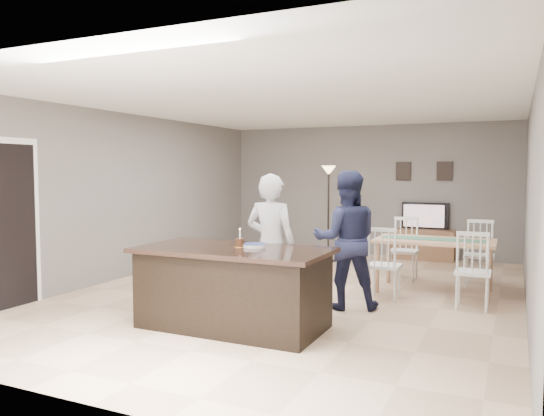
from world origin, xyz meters
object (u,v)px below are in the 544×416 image
at_px(tv_console, 423,245).
at_px(dining_table, 435,249).
at_px(kitchen_island, 233,287).
at_px(man, 346,240).
at_px(television, 424,216).
at_px(floor_lamp, 329,187).
at_px(woman, 271,245).
at_px(birthday_cake, 240,243).
at_px(plate_stack, 254,245).

height_order(tv_console, dining_table, dining_table).
xyz_separation_m(kitchen_island, man, (0.89, 1.35, 0.43)).
xyz_separation_m(television, dining_table, (0.60, -2.91, -0.22)).
distance_m(tv_console, dining_table, 2.93).
relative_size(television, floor_lamp, 0.49).
bearing_deg(woman, television, -102.27).
bearing_deg(kitchen_island, tv_console, 77.84).
height_order(birthday_cake, dining_table, birthday_cake).
height_order(plate_stack, dining_table, dining_table).
relative_size(television, plate_stack, 3.56).
bearing_deg(television, birthday_cake, 78.18).
bearing_deg(floor_lamp, man, -67.58).
xyz_separation_m(television, man, (-0.31, -4.29, 0.02)).
bearing_deg(woman, dining_table, -128.15).
height_order(tv_console, woman, woman).
bearing_deg(floor_lamp, television, 32.29).
distance_m(tv_console, floor_lamp, 2.22).
bearing_deg(dining_table, woman, -127.86).
bearing_deg(man, plate_stack, 38.40).
height_order(woman, floor_lamp, floor_lamp).
bearing_deg(television, plate_stack, 79.68).
bearing_deg(woman, birthday_cake, 73.27).
xyz_separation_m(tv_console, floor_lamp, (-1.65, -0.97, 1.14)).
xyz_separation_m(television, birthday_cake, (-1.16, -5.55, 0.09)).
distance_m(woman, man, 1.03).
xyz_separation_m(man, birthday_cake, (-0.86, -1.26, 0.07)).
relative_size(woman, man, 0.98).
relative_size(woman, birthday_cake, 8.16).
relative_size(television, birthday_cake, 4.33).
xyz_separation_m(tv_console, dining_table, (0.60, -2.84, 0.34)).
bearing_deg(kitchen_island, floor_lamp, 95.54).
bearing_deg(floor_lamp, dining_table, -39.84).
xyz_separation_m(plate_stack, floor_lamp, (-0.64, 4.46, 0.52)).
distance_m(television, dining_table, 2.98).
relative_size(man, plate_stack, 6.85).
relative_size(television, dining_table, 0.49).
height_order(television, plate_stack, television).
height_order(kitchen_island, woman, woman).
xyz_separation_m(kitchen_island, television, (1.20, 5.64, 0.41)).
height_order(tv_console, floor_lamp, floor_lamp).
height_order(tv_console, birthday_cake, birthday_cake).
distance_m(plate_stack, floor_lamp, 4.54).
distance_m(birthday_cake, dining_table, 3.18).
bearing_deg(plate_stack, birthday_cake, -163.76).
bearing_deg(man, kitchen_island, 34.75).
xyz_separation_m(kitchen_island, woman, (0.18, 0.60, 0.41)).
bearing_deg(birthday_cake, plate_stack, 16.24).
height_order(kitchen_island, man, man).
relative_size(tv_console, birthday_cake, 5.68).
bearing_deg(dining_table, kitchen_island, -124.02).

